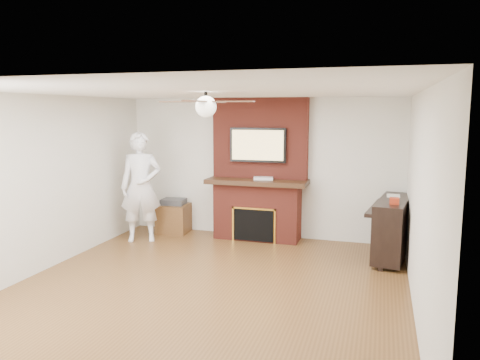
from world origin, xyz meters
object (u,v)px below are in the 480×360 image
(person, at_px, (141,187))
(side_table, at_px, (174,217))
(piano, at_px, (392,227))
(fireplace, at_px, (258,183))

(person, bearing_deg, side_table, 43.18)
(side_table, height_order, piano, piano)
(side_table, distance_m, piano, 3.93)
(fireplace, height_order, piano, fireplace)
(person, height_order, side_table, person)
(fireplace, distance_m, piano, 2.39)
(fireplace, relative_size, piano, 1.70)
(side_table, xyz_separation_m, piano, (3.90, -0.48, 0.21))
(fireplace, distance_m, side_table, 1.77)
(fireplace, height_order, side_table, fireplace)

